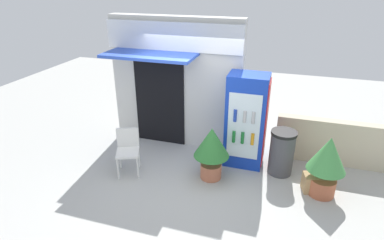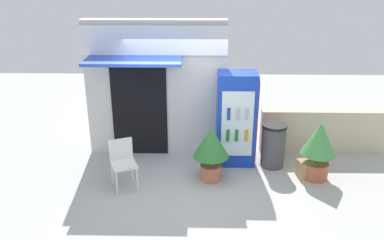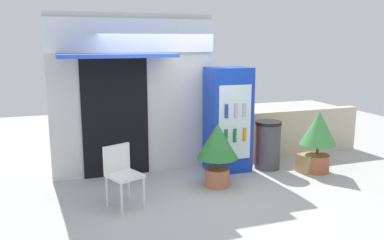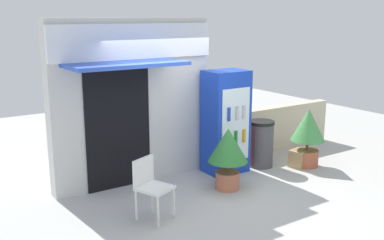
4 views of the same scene
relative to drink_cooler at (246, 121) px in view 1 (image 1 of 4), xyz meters
The scene contains 9 objects.
ground 1.64m from the drink_cooler, 139.25° to the right, with size 16.00×16.00×0.00m, color #B2B2AD.
storefront_building 1.83m from the drink_cooler, 163.74° to the left, with size 2.92×1.13×2.85m.
drink_cooler is the anchor object (origin of this frame).
plastic_chair 2.40m from the drink_cooler, 155.23° to the right, with size 0.57×0.58×0.89m.
potted_plant_near_shop 0.94m from the drink_cooler, 125.51° to the right, with size 0.67×0.67×1.06m.
potted_plant_curbside 1.66m from the drink_cooler, 23.49° to the right, with size 0.66×0.66×1.14m.
trash_bin 0.91m from the drink_cooler, 12.03° to the right, with size 0.49×0.49×0.91m.
stone_boundary_wall 2.07m from the drink_cooler, 15.48° to the left, with size 2.70×0.22×0.95m, color beige.
cardboard_box 1.68m from the drink_cooler, 23.81° to the right, with size 0.34×0.28×0.33m, color tan.
Camera 1 is at (1.67, -4.92, 3.60)m, focal length 29.68 mm.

